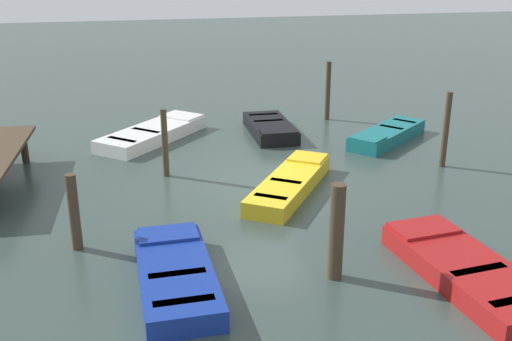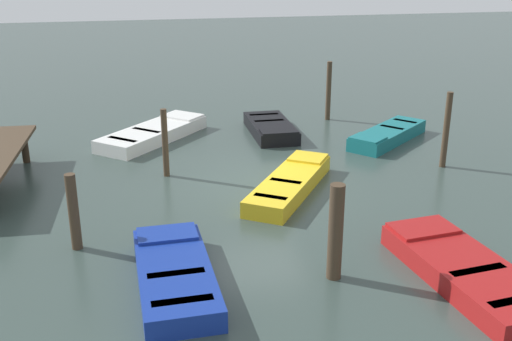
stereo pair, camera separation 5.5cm
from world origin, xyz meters
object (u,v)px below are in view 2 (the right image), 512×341
at_px(rowboat_blue, 175,274).
at_px(mooring_piling_mid_left, 446,130).
at_px(rowboat_red, 466,270).
at_px(rowboat_teal, 387,135).
at_px(mooring_piling_far_left, 165,143).
at_px(rowboat_yellow, 290,183).
at_px(mooring_piling_center, 329,91).
at_px(rowboat_black, 271,128).
at_px(mooring_piling_near_left, 336,232).
at_px(rowboat_white, 154,133).
at_px(mooring_piling_mid_right, 74,212).

distance_m(rowboat_blue, mooring_piling_mid_left, 9.23).
distance_m(rowboat_blue, rowboat_red, 5.27).
distance_m(rowboat_teal, mooring_piling_far_left, 7.25).
relative_size(rowboat_yellow, mooring_piling_center, 1.83).
distance_m(rowboat_red, rowboat_yellow, 5.27).
xyz_separation_m(rowboat_red, mooring_piling_mid_left, (5.77, -2.67, 0.84)).
relative_size(rowboat_black, mooring_piling_center, 1.44).
xyz_separation_m(rowboat_black, rowboat_yellow, (-4.96, 0.70, -0.00)).
bearing_deg(rowboat_red, mooring_piling_mid_left, -30.86).
bearing_deg(mooring_piling_center, mooring_piling_near_left, 162.00).
bearing_deg(rowboat_blue, rowboat_red, -102.05).
distance_m(rowboat_white, rowboat_yellow, 6.02).
height_order(rowboat_blue, mooring_piling_near_left, mooring_piling_near_left).
height_order(mooring_piling_mid_left, mooring_piling_center, mooring_piling_mid_left).
relative_size(mooring_piling_near_left, mooring_piling_mid_right, 1.15).
relative_size(rowboat_teal, mooring_piling_center, 1.60).
xyz_separation_m(rowboat_blue, mooring_piling_center, (10.22, -6.31, 0.82)).
distance_m(rowboat_teal, rowboat_yellow, 5.34).
height_order(rowboat_yellow, mooring_piling_far_left, mooring_piling_far_left).
relative_size(rowboat_white, mooring_piling_center, 1.88).
distance_m(mooring_piling_mid_left, mooring_piling_far_left, 7.62).
relative_size(rowboat_red, mooring_piling_near_left, 2.08).
bearing_deg(rowboat_yellow, mooring_piling_center, 7.81).
relative_size(rowboat_teal, rowboat_yellow, 0.88).
bearing_deg(rowboat_yellow, mooring_piling_mid_right, 146.29).
relative_size(mooring_piling_mid_left, mooring_piling_center, 1.02).
height_order(rowboat_teal, rowboat_yellow, same).
bearing_deg(rowboat_red, mooring_piling_mid_right, 61.91).
xyz_separation_m(rowboat_blue, rowboat_white, (9.08, -0.13, -0.00)).
xyz_separation_m(rowboat_black, mooring_piling_mid_left, (-4.08, -3.94, 0.84)).
height_order(rowboat_blue, rowboat_teal, same).
bearing_deg(rowboat_yellow, mooring_piling_near_left, -150.36).
bearing_deg(rowboat_white, mooring_piling_mid_right, -152.87).
relative_size(rowboat_teal, rowboat_white, 0.85).
relative_size(rowboat_red, mooring_piling_far_left, 2.09).
bearing_deg(rowboat_teal, rowboat_yellow, -0.08).
bearing_deg(rowboat_red, mooring_piling_near_left, 68.66).
relative_size(rowboat_teal, rowboat_red, 0.86).
relative_size(rowboat_red, rowboat_yellow, 1.01).
bearing_deg(rowboat_teal, mooring_piling_mid_left, 62.13).
xyz_separation_m(rowboat_red, mooring_piling_mid_right, (2.83, 6.99, 0.58)).
relative_size(rowboat_teal, mooring_piling_near_left, 1.80).
distance_m(rowboat_blue, rowboat_yellow, 5.05).
distance_m(rowboat_yellow, mooring_piling_near_left, 4.32).
xyz_separation_m(rowboat_blue, rowboat_red, (-0.98, -5.18, -0.00)).
distance_m(rowboat_white, mooring_piling_center, 6.34).
relative_size(rowboat_blue, rowboat_black, 1.11).
bearing_deg(mooring_piling_far_left, rowboat_yellow, -121.29).
xyz_separation_m(mooring_piling_near_left, mooring_piling_center, (10.56, -3.43, 0.11)).
height_order(rowboat_blue, mooring_piling_far_left, mooring_piling_far_left).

